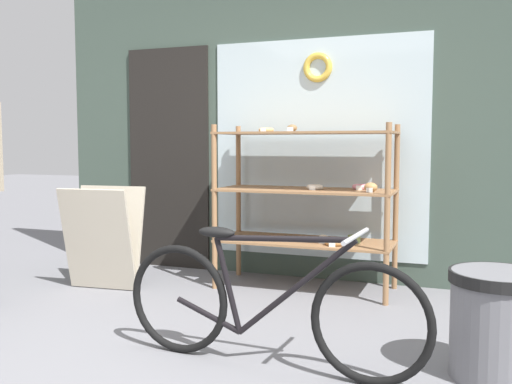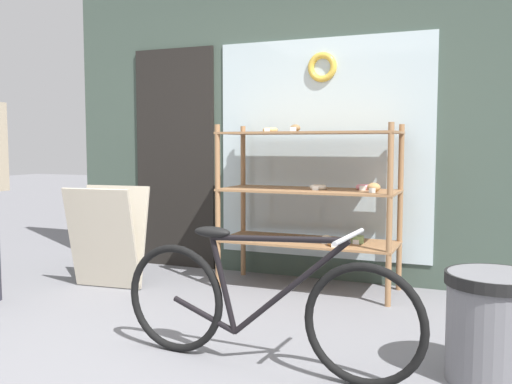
# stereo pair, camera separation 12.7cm
# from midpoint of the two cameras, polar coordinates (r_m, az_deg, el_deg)

# --- Properties ---
(ground_plane) EXTENTS (30.00, 30.00, 0.00)m
(ground_plane) POSITION_cam_midpoint_polar(r_m,az_deg,el_deg) (3.08, -9.33, -18.06)
(ground_plane) COLOR slate
(storefront_facade) EXTENTS (4.68, 0.13, 3.36)m
(storefront_facade) POSITION_cam_midpoint_polar(r_m,az_deg,el_deg) (5.13, 4.91, 9.74)
(storefront_facade) COLOR #3D4C42
(storefront_facade) RESTS_ON ground_plane
(display_case) EXTENTS (1.44, 0.56, 1.35)m
(display_case) POSITION_cam_midpoint_polar(r_m,az_deg,el_deg) (4.66, 6.28, -0.07)
(display_case) COLOR #8E6642
(display_case) RESTS_ON ground_plane
(bicycle) EXTENTS (1.73, 0.46, 0.76)m
(bicycle) POSITION_cam_midpoint_polar(r_m,az_deg,el_deg) (3.09, 1.69, -11.28)
(bicycle) COLOR black
(bicycle) RESTS_ON ground_plane
(sandwich_board) EXTENTS (0.63, 0.43, 0.83)m
(sandwich_board) POSITION_cam_midpoint_polar(r_m,az_deg,el_deg) (4.87, -13.90, -4.40)
(sandwich_board) COLOR #B2A893
(sandwich_board) RESTS_ON ground_plane
(trash_bin) EXTENTS (0.49, 0.49, 0.55)m
(trash_bin) POSITION_cam_midpoint_polar(r_m,az_deg,el_deg) (3.19, 23.79, -11.86)
(trash_bin) COLOR slate
(trash_bin) RESTS_ON ground_plane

